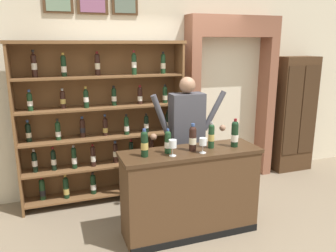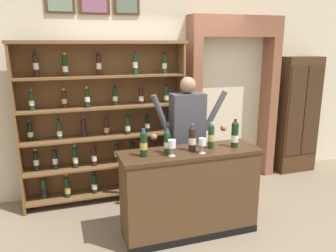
% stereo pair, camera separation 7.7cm
% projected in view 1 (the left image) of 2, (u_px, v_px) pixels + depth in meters
% --- Properties ---
extents(ground_plane, '(14.00, 14.00, 0.02)m').
position_uv_depth(ground_plane, '(190.00, 232.00, 3.89)').
color(ground_plane, '#7A6B56').
extents(back_wall, '(12.00, 0.19, 3.03)m').
position_uv_depth(back_wall, '(150.00, 84.00, 4.93)').
color(back_wall, beige).
rests_on(back_wall, ground).
extents(wine_shelf, '(2.19, 0.35, 2.14)m').
position_uv_depth(wine_shelf, '(103.00, 121.00, 4.45)').
color(wine_shelf, brown).
rests_on(wine_shelf, ground).
extents(archway_doorway, '(1.44, 0.45, 2.49)m').
position_uv_depth(archway_doorway, '(228.00, 88.00, 5.24)').
color(archway_doorway, brown).
rests_on(archway_doorway, ground).
extents(side_cabinet, '(0.65, 0.38, 1.89)m').
position_uv_depth(side_cabinet, '(293.00, 114.00, 5.62)').
color(side_cabinet, '#422B19').
rests_on(side_cabinet, ground).
extents(tasting_counter, '(1.54, 0.49, 0.98)m').
position_uv_depth(tasting_counter, '(190.00, 192.00, 3.76)').
color(tasting_counter, '#4C331E').
rests_on(tasting_counter, ground).
extents(shopkeeper, '(1.02, 0.22, 1.71)m').
position_uv_depth(shopkeeper, '(187.00, 130.00, 4.20)').
color(shopkeeper, '#2D3347').
rests_on(shopkeeper, ground).
extents(tasting_bottle_grappa, '(0.08, 0.08, 0.29)m').
position_uv_depth(tasting_bottle_grappa, '(144.00, 143.00, 3.42)').
color(tasting_bottle_grappa, black).
rests_on(tasting_bottle_grappa, tasting_counter).
extents(tasting_bottle_rosso, '(0.07, 0.07, 0.26)m').
position_uv_depth(tasting_bottle_rosso, '(168.00, 142.00, 3.53)').
color(tasting_bottle_rosso, '#19381E').
rests_on(tasting_bottle_rosso, tasting_counter).
extents(tasting_bottle_vin_santo, '(0.08, 0.08, 0.30)m').
position_uv_depth(tasting_bottle_vin_santo, '(193.00, 138.00, 3.60)').
color(tasting_bottle_vin_santo, black).
rests_on(tasting_bottle_vin_santo, tasting_counter).
extents(tasting_bottle_bianco, '(0.07, 0.07, 0.29)m').
position_uv_depth(tasting_bottle_bianco, '(211.00, 135.00, 3.70)').
color(tasting_bottle_bianco, '#19381E').
rests_on(tasting_bottle_bianco, tasting_counter).
extents(tasting_bottle_brunello, '(0.08, 0.08, 0.32)m').
position_uv_depth(tasting_bottle_brunello, '(235.00, 134.00, 3.75)').
color(tasting_bottle_brunello, black).
rests_on(tasting_bottle_brunello, tasting_counter).
extents(wine_glass_center, '(0.08, 0.08, 0.17)m').
position_uv_depth(wine_glass_center, '(173.00, 145.00, 3.44)').
color(wine_glass_center, silver).
rests_on(wine_glass_center, tasting_counter).
extents(wine_glass_right, '(0.08, 0.08, 0.16)m').
position_uv_depth(wine_glass_right, '(203.00, 143.00, 3.53)').
color(wine_glass_right, silver).
rests_on(wine_glass_right, tasting_counter).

